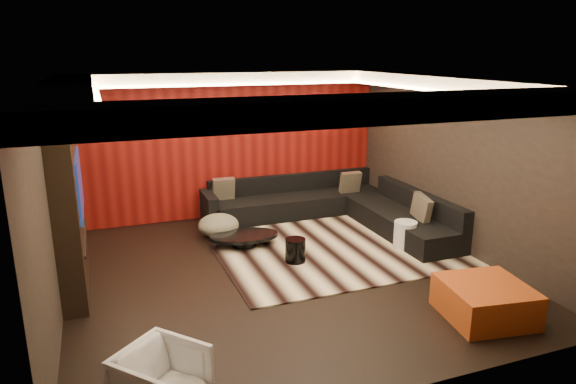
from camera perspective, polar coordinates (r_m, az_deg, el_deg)
name	(u,v)px	position (r m, az deg, el deg)	size (l,w,h in m)	color
floor	(283,273)	(7.71, -0.52, -8.95)	(6.00, 6.00, 0.02)	black
ceiling	(283,79)	(7.03, -0.58, 12.48)	(6.00, 6.00, 0.02)	silver
wall_back	(230,145)	(10.06, -6.48, 5.18)	(6.00, 0.02, 2.80)	black
wall_left	(50,202)	(6.85, -24.90, -1.02)	(0.02, 6.00, 2.80)	black
wall_right	(458,165)	(8.72, 18.39, 2.91)	(0.02, 6.00, 2.80)	black
red_feature_wall	(230,146)	(10.02, -6.42, 5.14)	(5.98, 0.05, 2.78)	#6B0C0A
soffit_back	(232,78)	(9.62, -6.25, 12.46)	(6.00, 0.60, 0.22)	silver
soffit_front	(389,108)	(4.61, 11.20, 9.16)	(6.00, 0.60, 0.22)	silver
soffit_left	(66,93)	(6.62, -23.47, 10.01)	(0.60, 4.80, 0.22)	silver
soffit_right	(449,83)	(8.36, 17.45, 11.43)	(0.60, 4.80, 0.22)	silver
cove_back	(237,84)	(9.29, -5.69, 11.82)	(4.80, 0.08, 0.04)	#FFD899
cove_front	(370,114)	(4.91, 9.05, 8.56)	(4.80, 0.08, 0.04)	#FFD899
cove_left	(97,100)	(6.62, -20.42, 9.53)	(0.08, 4.80, 0.04)	#FFD899
cove_right	(430,90)	(8.16, 15.48, 10.86)	(0.08, 4.80, 0.04)	#FFD899
tv_surround	(69,210)	(7.50, -23.16, -1.89)	(0.30, 2.00, 2.20)	black
tv_screen	(79,184)	(7.40, -22.21, 0.82)	(0.04, 1.30, 0.80)	black
tv_shelf	(85,237)	(7.61, -21.64, -4.65)	(0.04, 1.60, 0.04)	black
rug	(339,248)	(8.61, 5.74, -6.19)	(4.00, 3.00, 0.02)	beige
coffee_table	(244,240)	(8.65, -4.88, -5.31)	(1.15, 1.15, 0.19)	black
drum_stool	(295,250)	(7.95, 0.83, -6.48)	(0.31, 0.31, 0.37)	black
striped_pouf	(219,225)	(9.10, -7.73, -3.68)	(0.71, 0.71, 0.39)	beige
white_side_table	(405,235)	(8.71, 12.88, -4.70)	(0.37, 0.37, 0.47)	white
orange_ottoman	(485,301)	(6.86, 21.05, -11.22)	(0.97, 0.97, 0.43)	#AD4816
armchair	(162,382)	(5.00, -13.84, -19.86)	(0.68, 0.70, 0.63)	white
sectional_sofa	(335,208)	(9.86, 5.22, -1.80)	(3.65, 3.50, 0.75)	black
throw_pillows	(328,192)	(9.62, 4.51, -0.01)	(3.10, 2.74, 0.50)	tan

